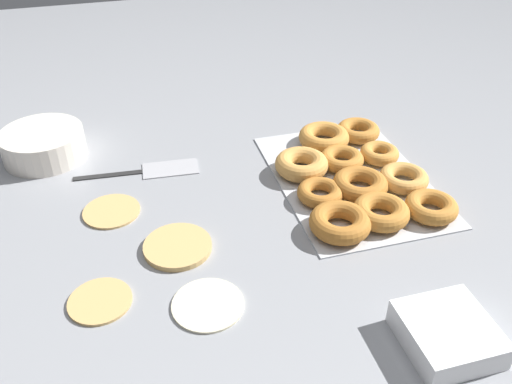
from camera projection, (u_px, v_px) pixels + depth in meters
name	position (u px, v px, depth m)	size (l,w,h in m)	color
ground_plane	(215.00, 232.00, 0.98)	(3.00, 3.00, 0.00)	gray
pancake_0	(208.00, 304.00, 0.83)	(0.11, 0.11, 0.01)	beige
pancake_1	(111.00, 210.00, 1.02)	(0.11, 0.11, 0.01)	tan
pancake_2	(100.00, 300.00, 0.83)	(0.10, 0.10, 0.01)	tan
pancake_3	(178.00, 246.00, 0.93)	(0.12, 0.12, 0.01)	tan
donut_tray	(353.00, 176.00, 1.09)	(0.42, 0.29, 0.04)	silver
batter_bowl	(43.00, 144.00, 1.17)	(0.18, 0.18, 0.06)	silver
container_stack	(447.00, 334.00, 0.76)	(0.13, 0.12, 0.04)	white
spatula	(157.00, 170.00, 1.14)	(0.07, 0.26, 0.01)	black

